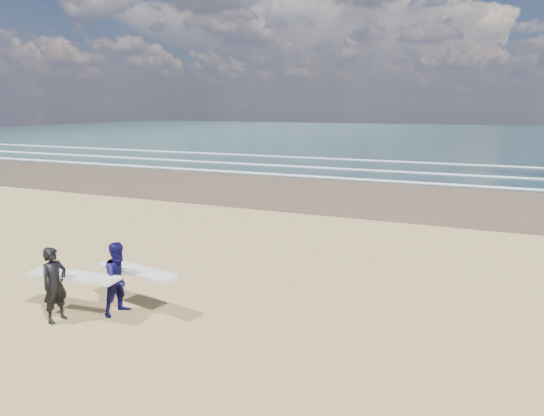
% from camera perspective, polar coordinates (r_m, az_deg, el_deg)
% --- Properties ---
extents(surfer_near, '(2.24, 1.03, 1.68)m').
position_cam_1_polar(surfer_near, '(11.70, -23.90, -8.09)').
color(surfer_near, black).
rests_on(surfer_near, ground).
extents(surfer_far, '(2.26, 1.27, 1.68)m').
position_cam_1_polar(surfer_far, '(11.62, -17.32, -7.79)').
color(surfer_far, '#0D0B40').
rests_on(surfer_far, ground).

